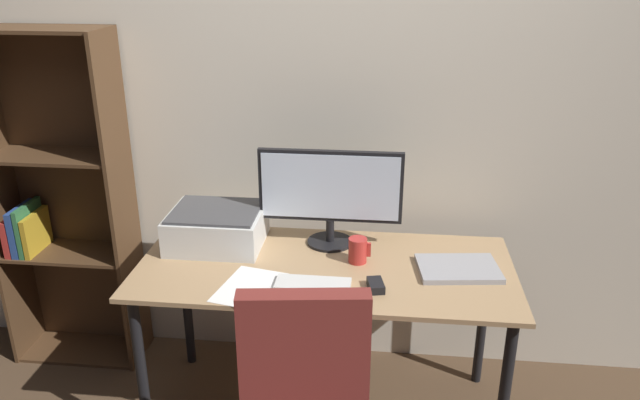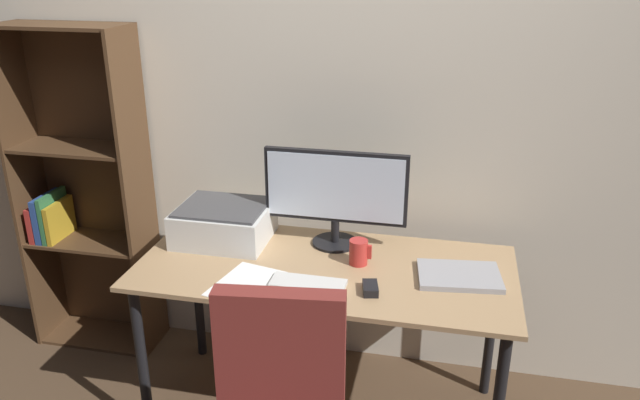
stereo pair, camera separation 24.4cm
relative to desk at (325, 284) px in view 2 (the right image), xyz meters
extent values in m
cube|color=beige|center=(0.00, 0.52, 0.65)|extent=(6.40, 0.10, 2.60)
cube|color=tan|center=(0.00, 0.00, 0.08)|extent=(1.54, 0.70, 0.02)
cylinder|color=black|center=(-0.71, -0.29, -0.29)|extent=(0.04, 0.04, 0.72)
cylinder|color=black|center=(-0.71, 0.29, -0.29)|extent=(0.04, 0.04, 0.72)
cylinder|color=black|center=(0.71, 0.29, -0.29)|extent=(0.04, 0.04, 0.72)
cylinder|color=black|center=(0.00, 0.21, 0.09)|extent=(0.20, 0.20, 0.01)
cylinder|color=black|center=(0.00, 0.21, 0.15)|extent=(0.04, 0.04, 0.10)
cube|color=black|center=(0.00, 0.21, 0.35)|extent=(0.62, 0.03, 0.31)
cube|color=silver|center=(0.00, 0.20, 0.35)|extent=(0.59, 0.01, 0.28)
cube|color=silver|center=(-0.03, -0.18, 0.09)|extent=(0.29, 0.11, 0.02)
cube|color=black|center=(0.21, -0.17, 0.10)|extent=(0.08, 0.11, 0.03)
cylinder|color=#B72D28|center=(0.13, 0.05, 0.14)|extent=(0.08, 0.08, 0.11)
cube|color=#B72D28|center=(0.18, 0.05, 0.14)|extent=(0.02, 0.01, 0.06)
cube|color=#99999E|center=(0.54, 0.01, 0.10)|extent=(0.35, 0.27, 0.02)
cube|color=silver|center=(-0.49, 0.15, 0.16)|extent=(0.40, 0.34, 0.15)
cube|color=#424244|center=(-0.49, 0.15, 0.24)|extent=(0.37, 0.31, 0.01)
cube|color=white|center=(-0.27, -0.21, 0.09)|extent=(0.27, 0.33, 0.00)
cube|color=maroon|center=(0.01, -0.69, 0.10)|extent=(0.41, 0.12, 0.52)
cube|color=#4C331E|center=(-1.59, 0.31, 0.17)|extent=(0.02, 0.28, 1.64)
cube|color=#4C331E|center=(-0.98, 0.31, 0.17)|extent=(0.02, 0.28, 1.64)
cube|color=#4C331E|center=(-1.28, 0.45, 0.17)|extent=(0.62, 0.01, 1.64)
cube|color=#4C331E|center=(-1.28, 0.31, -0.65)|extent=(0.59, 0.26, 0.02)
cube|color=#4C331E|center=(-1.28, 0.31, -0.08)|extent=(0.59, 0.26, 0.02)
cube|color=#4C331E|center=(-1.28, 0.31, 0.41)|extent=(0.59, 0.26, 0.02)
cube|color=#4C331E|center=(-1.28, 0.31, 0.98)|extent=(0.59, 0.26, 0.02)
cube|color=#B22D28|center=(-1.53, 0.30, 0.02)|extent=(0.03, 0.22, 0.18)
cube|color=#28478C|center=(-1.49, 0.30, 0.04)|extent=(0.03, 0.22, 0.23)
cube|color=#337242|center=(-1.46, 0.30, 0.05)|extent=(0.02, 0.22, 0.24)
cube|color=gold|center=(-1.43, 0.30, 0.02)|extent=(0.03, 0.22, 0.19)
camera|label=1|loc=(0.23, -2.25, 1.28)|focal=34.87mm
camera|label=2|loc=(0.47, -2.21, 1.28)|focal=34.87mm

